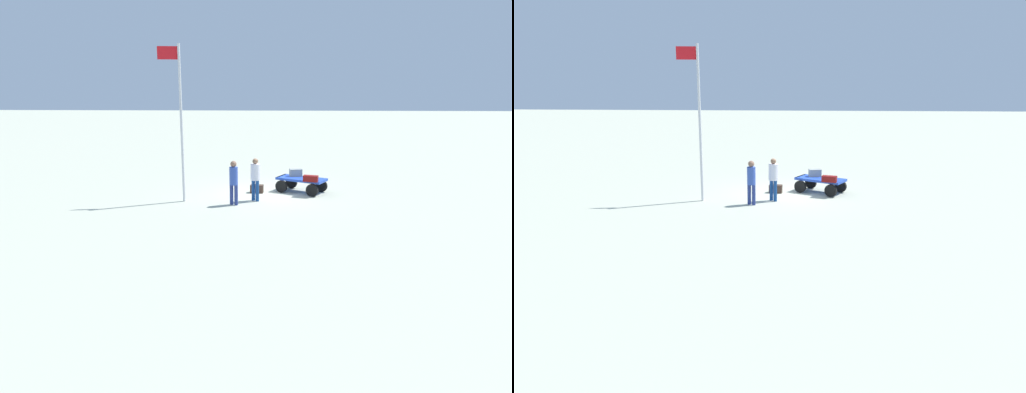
% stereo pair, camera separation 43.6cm
% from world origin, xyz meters
% --- Properties ---
extents(ground_plane, '(120.00, 120.00, 0.00)m').
position_xyz_m(ground_plane, '(0.00, 0.00, 0.00)').
color(ground_plane, '#ADB19B').
extents(luggage_cart, '(2.24, 1.89, 0.63)m').
position_xyz_m(luggage_cart, '(-1.56, -0.37, 0.45)').
color(luggage_cart, blue).
rests_on(luggage_cart, ground).
extents(suitcase_maroon, '(0.65, 0.44, 0.25)m').
position_xyz_m(suitcase_maroon, '(-1.90, 0.39, 0.75)').
color(suitcase_maroon, maroon).
rests_on(suitcase_maroon, luggage_cart).
extents(suitcase_navy, '(0.57, 0.41, 0.32)m').
position_xyz_m(suitcase_navy, '(-1.34, -0.73, 0.78)').
color(suitcase_navy, gray).
rests_on(suitcase_navy, luggage_cart).
extents(suitcase_grey, '(0.57, 0.35, 0.34)m').
position_xyz_m(suitcase_grey, '(0.33, -0.19, 0.17)').
color(suitcase_grey, '#3F2D23').
rests_on(suitcase_grey, ground).
extents(worker_lead, '(0.52, 0.52, 1.71)m').
position_xyz_m(worker_lead, '(0.34, 1.22, 1.02)').
color(worker_lead, navy).
rests_on(worker_lead, ground).
extents(worker_trailing, '(0.42, 0.42, 1.71)m').
position_xyz_m(worker_trailing, '(1.14, 1.87, 0.99)').
color(worker_trailing, navy).
rests_on(worker_trailing, ground).
extents(flagpole, '(0.84, 0.14, 5.98)m').
position_xyz_m(flagpole, '(3.21, 1.40, 3.39)').
color(flagpole, silver).
rests_on(flagpole, ground).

